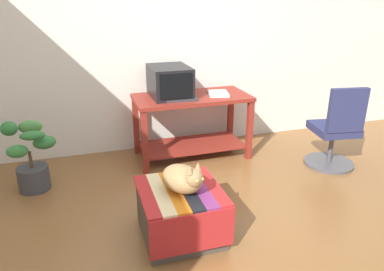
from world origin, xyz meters
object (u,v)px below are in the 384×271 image
tv_monitor (170,82)px  keyboard (177,99)px  ottoman_with_blanket (181,212)px  potted_plant (32,162)px  office_chair (336,133)px  book (218,94)px  cat (184,178)px  desk (192,116)px

tv_monitor → keyboard: 0.24m
ottoman_with_blanket → potted_plant: size_ratio=0.95×
potted_plant → office_chair: size_ratio=0.75×
book → office_chair: (1.06, -0.67, -0.33)m
ottoman_with_blanket → cat: size_ratio=1.40×
office_chair → book: bearing=-23.5°
office_chair → tv_monitor: bearing=-17.0°
ottoman_with_blanket → office_chair: 1.99m
tv_monitor → ottoman_with_blanket: tv_monitor is taller
desk → potted_plant: size_ratio=1.87×
book → ottoman_with_blanket: 1.65m
potted_plant → keyboard: bearing=6.2°
tv_monitor → desk: bearing=-13.2°
desk → keyboard: keyboard is taller
book → desk: bearing=-175.9°
tv_monitor → keyboard: bearing=-81.3°
potted_plant → cat: bearing=-44.1°
book → office_chair: 1.30m
desk → keyboard: (-0.20, -0.14, 0.24)m
keyboard → office_chair: office_chair is taller
tv_monitor → book: bearing=-10.9°
ottoman_with_blanket → office_chair: office_chair is taller
tv_monitor → office_chair: (1.58, -0.76, -0.48)m
keyboard → book: book is taller
book → tv_monitor: bearing=-177.8°
keyboard → ottoman_with_blanket: (-0.31, -1.24, -0.52)m
desk → keyboard: 0.34m
book → potted_plant: (-1.93, -0.25, -0.44)m
cat → office_chair: (1.84, 0.69, -0.11)m
desk → potted_plant: (-1.64, -0.30, -0.20)m
cat → office_chair: size_ratio=0.51×
cat → desk: bearing=45.9°
keyboard → office_chair: bearing=-15.4°
keyboard → potted_plant: 1.51m
potted_plant → book: bearing=7.5°
tv_monitor → book: tv_monitor is taller
tv_monitor → cat: size_ratio=1.18×
ottoman_with_blanket → tv_monitor: bearing=78.8°
book → potted_plant: book is taller
keyboard → cat: size_ratio=0.89×
book → keyboard: bearing=-156.4°
desk → tv_monitor: tv_monitor is taller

